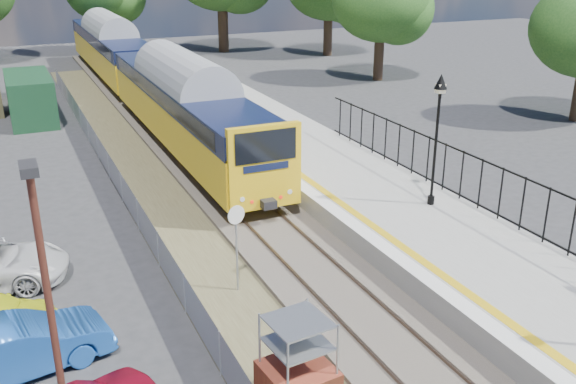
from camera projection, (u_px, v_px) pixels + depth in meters
ground at (396, 354)px, 15.79m from camera, size 120.00×120.00×0.00m
track_bed at (241, 214)px, 23.81m from camera, size 5.90×80.00×0.29m
platform at (373, 201)px, 24.05m from camera, size 5.00×70.00×0.90m
platform_edge at (325, 198)px, 23.09m from camera, size 0.90×70.00×0.01m
victorian_lamp_north at (439, 110)px, 21.39m from camera, size 0.44×0.44×4.60m
palisade_fence at (541, 211)px, 19.55m from camera, size 0.12×26.00×2.00m
wire_fence at (127, 196)px, 24.18m from camera, size 0.06×52.00×1.20m
train at (139, 69)px, 39.49m from camera, size 2.82×40.83×3.51m
brick_plinth at (298, 367)px, 13.54m from camera, size 1.54×1.54×2.26m
speed_sign at (236, 234)px, 17.98m from camera, size 0.54×0.16×2.72m
carpark_lamp at (53, 331)px, 10.07m from camera, size 0.25×0.50×6.52m
car_blue at (20, 347)px, 14.90m from camera, size 4.35×2.25×1.37m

